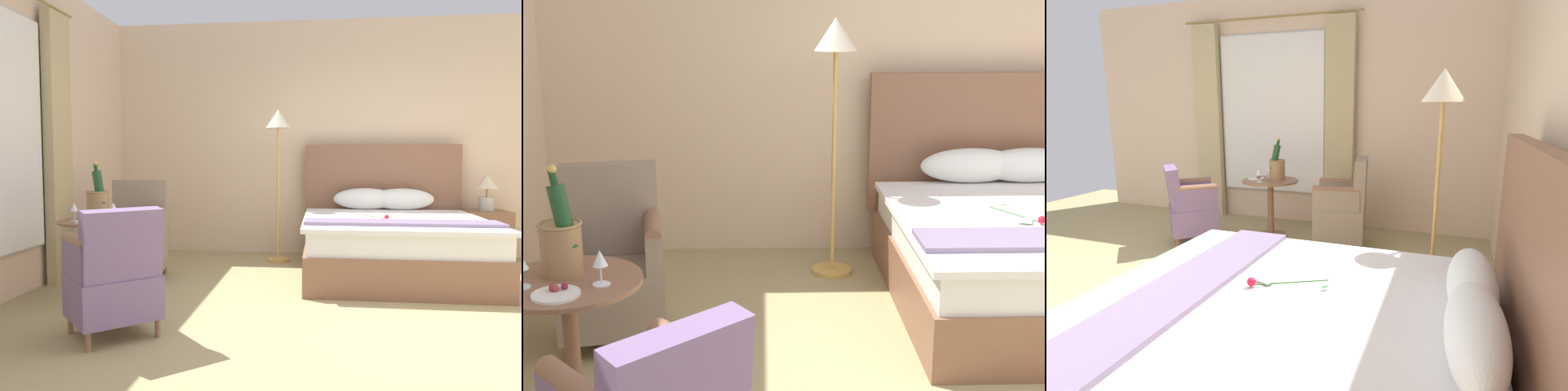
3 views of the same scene
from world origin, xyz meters
The scene contains 8 objects.
wall_headboard_side centered at (0.00, 2.80, 1.46)m, with size 6.35×0.12×2.91m.
bed centered at (0.22, 1.66, 0.35)m, with size 1.85×2.07×1.37m.
floor_lamp_brass centered at (-1.01, 2.19, 1.42)m, with size 0.28×0.28×1.77m.
side_table_round centered at (-2.34, 0.30, 0.44)m, with size 0.65×0.65×0.69m.
champagne_bucket centered at (-2.37, 0.37, 0.84)m, with size 0.19×0.19×0.49m.
wine_glass_near_edge centered at (-2.18, 0.24, 0.79)m, with size 0.08×0.08×0.16m.
snack_plate centered at (-2.34, 0.12, 0.70)m, with size 0.20×0.20×0.04m.
armchair_by_window centered at (-2.34, 1.18, 0.42)m, with size 0.65×0.63×0.98m.
Camera 2 is at (-1.49, -2.66, 1.82)m, focal length 50.00 mm.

